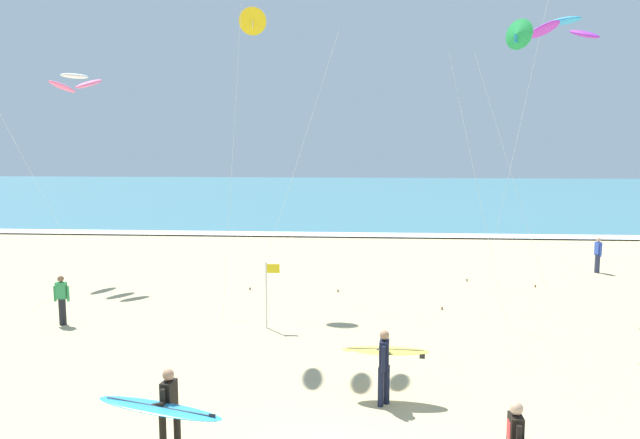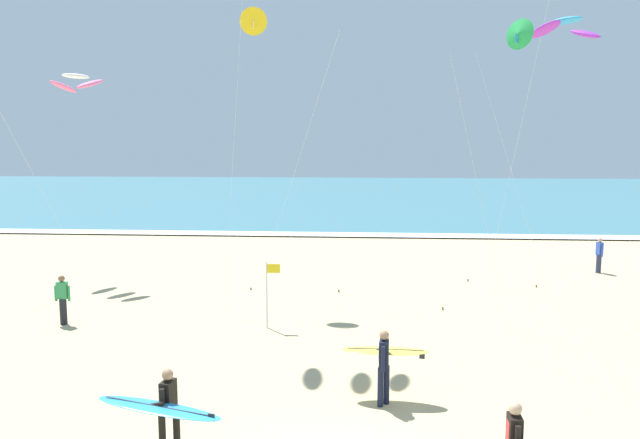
# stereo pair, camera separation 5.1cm
# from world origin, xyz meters

# --- Properties ---
(ocean_water) EXTENTS (160.00, 60.00, 0.08)m
(ocean_water) POSITION_xyz_m (0.00, 57.16, 0.04)
(ocean_water) COLOR teal
(ocean_water) RESTS_ON ground
(shoreline_foam) EXTENTS (160.00, 1.74, 0.01)m
(shoreline_foam) POSITION_xyz_m (0.00, 27.46, 0.09)
(shoreline_foam) COLOR white
(shoreline_foam) RESTS_ON ocean_water
(surfer_trailing) EXTENTS (2.39, 1.05, 1.71)m
(surfer_trailing) POSITION_xyz_m (-3.18, 0.73, 1.05)
(surfer_trailing) COLOR black
(surfer_trailing) RESTS_ON ground
(surfer_third) EXTENTS (2.01, 1.01, 1.71)m
(surfer_third) POSITION_xyz_m (0.85, 3.59, 1.04)
(surfer_third) COLOR black
(surfer_third) RESTS_ON ground
(kite_delta_emerald_far) EXTENTS (2.16, 2.27, 9.40)m
(kite_delta_emerald_far) POSITION_xyz_m (4.88, 9.35, 8.87)
(kite_delta_emerald_far) COLOR green
(kite_delta_emerald_far) RESTS_ON ground
(kite_arc_cobalt_high) EXTENTS (3.70, 4.97, 9.87)m
(kite_arc_cobalt_high) POSITION_xyz_m (7.03, 11.82, 9.51)
(kite_arc_cobalt_high) COLOR purple
(kite_arc_cobalt_high) RESTS_ON ground
(kite_delta_golden_close) EXTENTS (3.66, 0.71, 10.61)m
(kite_delta_golden_close) POSITION_xyz_m (-3.64, 12.96, 10.04)
(kite_delta_golden_close) COLOR yellow
(kite_delta_golden_close) RESTS_ON ground
(kite_arc_ivory_outer) EXTENTS (3.43, 4.33, 8.59)m
(kite_arc_ivory_outer) POSITION_xyz_m (-11.60, 15.41, 8.22)
(kite_arc_ivory_outer) COLOR pink
(kite_arc_ivory_outer) RESTS_ON ground
(bystander_blue_top) EXTENTS (0.23, 0.49, 1.59)m
(bystander_blue_top) POSITION_xyz_m (10.82, 17.66, 0.81)
(bystander_blue_top) COLOR #2D334C
(bystander_blue_top) RESTS_ON ground
(bystander_green_top) EXTENTS (0.50, 0.22, 1.59)m
(bystander_green_top) POSITION_xyz_m (-9.13, 8.65, 0.81)
(bystander_green_top) COLOR black
(bystander_green_top) RESTS_ON ground
(lifeguard_flag) EXTENTS (0.45, 0.05, 2.10)m
(lifeguard_flag) POSITION_xyz_m (-2.54, 8.74, 1.27)
(lifeguard_flag) COLOR silver
(lifeguard_flag) RESTS_ON ground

